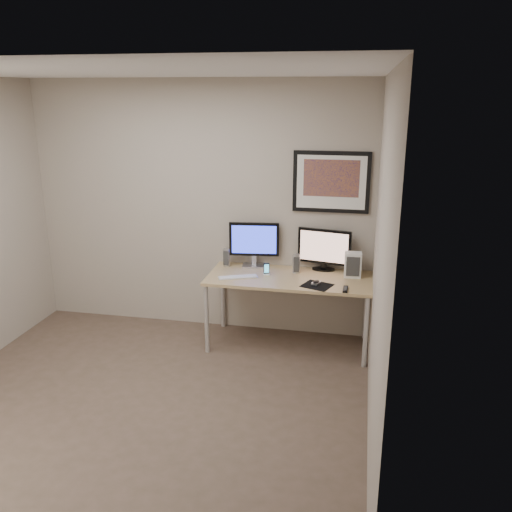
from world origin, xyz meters
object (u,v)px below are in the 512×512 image
object	(u,v)px
framed_art	(331,182)
monitor_large	(254,242)
keyboard	(238,277)
speaker_left	(227,257)
phone_dock	(266,269)
desk	(289,283)
monitor_tv	(324,249)
speaker_right	(296,263)
fan_unit	(353,265)

from	to	relation	value
framed_art	monitor_large	bearing A→B (deg)	-174.32
framed_art	keyboard	size ratio (longest dim) A/B	1.97
speaker_left	phone_dock	size ratio (longest dim) A/B	1.50
desk	monitor_large	distance (m)	0.58
monitor_tv	phone_dock	distance (m)	0.62
speaker_left	phone_dock	xyz separation A→B (m)	(0.46, -0.21, -0.03)
speaker_right	keyboard	bearing A→B (deg)	-161.84
framed_art	monitor_tv	bearing A→B (deg)	-125.40
monitor_large	speaker_right	size ratio (longest dim) A/B	2.71
speaker_left	framed_art	bearing A→B (deg)	2.85
speaker_right	phone_dock	size ratio (longest dim) A/B	1.53
monitor_large	phone_dock	xyz separation A→B (m)	(0.17, -0.24, -0.20)
phone_dock	monitor_large	bearing A→B (deg)	101.68
desk	phone_dock	xyz separation A→B (m)	(-0.23, 0.01, 0.13)
desk	monitor_tv	world-z (taller)	monitor_tv
monitor_tv	phone_dock	world-z (taller)	monitor_tv
desk	speaker_right	size ratio (longest dim) A/B	8.50
phone_dock	keyboard	xyz separation A→B (m)	(-0.26, -0.13, -0.05)
phone_dock	keyboard	distance (m)	0.30
framed_art	phone_dock	size ratio (longest dim) A/B	6.09
monitor_large	speaker_left	world-z (taller)	monitor_large
monitor_tv	keyboard	size ratio (longest dim) A/B	1.42
desk	framed_art	world-z (taller)	framed_art
framed_art	keyboard	world-z (taller)	framed_art
monitor_large	speaker_right	distance (m)	0.49
speaker_left	speaker_right	distance (m)	0.74
desk	phone_dock	size ratio (longest dim) A/B	12.99
framed_art	keyboard	xyz separation A→B (m)	(-0.84, -0.45, -0.88)
desk	speaker_right	world-z (taller)	speaker_right
speaker_right	phone_dock	bearing A→B (deg)	-162.50
monitor_large	keyboard	distance (m)	0.46
speaker_right	monitor_tv	bearing A→B (deg)	17.70
framed_art	speaker_right	xyz separation A→B (m)	(-0.30, -0.18, -0.80)
monitor_tv	speaker_right	size ratio (longest dim) A/B	2.86
framed_art	monitor_tv	size ratio (longest dim) A/B	1.39
keyboard	fan_unit	bearing A→B (deg)	-9.69
monitor_tv	speaker_right	xyz separation A→B (m)	(-0.26, -0.13, -0.13)
desk	monitor_tv	bearing A→B (deg)	41.64
desk	monitor_tv	xyz separation A→B (m)	(0.31, 0.28, 0.29)
monitor_large	monitor_tv	world-z (taller)	monitor_large
monitor_large	monitor_tv	bearing A→B (deg)	-5.43
speaker_left	speaker_right	xyz separation A→B (m)	(0.74, -0.07, 0.00)
framed_art	speaker_left	world-z (taller)	framed_art
desk	phone_dock	distance (m)	0.26
monitor_tv	keyboard	bearing A→B (deg)	-142.65
monitor_large	speaker_right	xyz separation A→B (m)	(0.45, -0.11, -0.16)
framed_art	speaker_right	world-z (taller)	framed_art
monitor_tv	speaker_left	bearing A→B (deg)	-165.95
framed_art	fan_unit	xyz separation A→B (m)	(0.25, -0.20, -0.77)
monitor_large	keyboard	xyz separation A→B (m)	(-0.08, -0.38, -0.25)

